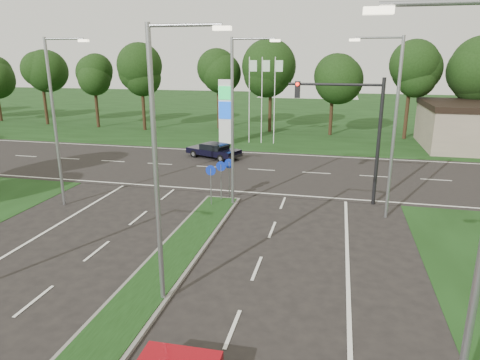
# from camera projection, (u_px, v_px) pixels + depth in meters

# --- Properties ---
(verge_far) EXTENTS (160.00, 50.00, 0.02)m
(verge_far) POSITION_uv_depth(u_px,v_px,m) (293.00, 115.00, 60.69)
(verge_far) COLOR black
(verge_far) RESTS_ON ground
(cross_road) EXTENTS (160.00, 12.00, 0.02)m
(cross_road) POSITION_uv_depth(u_px,v_px,m) (248.00, 169.00, 31.67)
(cross_road) COLOR black
(cross_road) RESTS_ON ground
(median_kerb) EXTENTS (2.00, 26.00, 0.12)m
(median_kerb) POSITION_uv_depth(u_px,v_px,m) (113.00, 331.00, 12.93)
(median_kerb) COLOR slate
(median_kerb) RESTS_ON ground
(streetlight_median_near) EXTENTS (2.53, 0.22, 9.00)m
(streetlight_median_near) POSITION_uv_depth(u_px,v_px,m) (161.00, 157.00, 13.19)
(streetlight_median_near) COLOR gray
(streetlight_median_near) RESTS_ON ground
(streetlight_median_far) EXTENTS (2.53, 0.22, 9.00)m
(streetlight_median_far) POSITION_uv_depth(u_px,v_px,m) (236.00, 115.00, 22.55)
(streetlight_median_far) COLOR gray
(streetlight_median_far) RESTS_ON ground
(streetlight_left_far) EXTENTS (2.53, 0.22, 9.00)m
(streetlight_left_far) POSITION_uv_depth(u_px,v_px,m) (57.00, 115.00, 22.67)
(streetlight_left_far) COLOR gray
(streetlight_left_far) RESTS_ON ground
(streetlight_right_far) EXTENTS (2.53, 0.22, 9.00)m
(streetlight_right_far) POSITION_uv_depth(u_px,v_px,m) (391.00, 120.00, 20.88)
(streetlight_right_far) COLOR gray
(streetlight_right_far) RESTS_ON ground
(streetlight_right_near) EXTENTS (2.53, 0.22, 9.00)m
(streetlight_right_near) POSITION_uv_depth(u_px,v_px,m) (475.00, 227.00, 7.77)
(streetlight_right_near) COLOR gray
(streetlight_right_near) RESTS_ON ground
(traffic_signal) EXTENTS (5.10, 0.42, 7.00)m
(traffic_signal) POSITION_uv_depth(u_px,v_px,m) (355.00, 121.00, 23.21)
(traffic_signal) COLOR black
(traffic_signal) RESTS_ON ground
(median_signs) EXTENTS (1.16, 1.76, 2.38)m
(median_signs) POSITION_uv_depth(u_px,v_px,m) (221.00, 173.00, 24.08)
(median_signs) COLOR gray
(median_signs) RESTS_ON ground
(gas_pylon) EXTENTS (5.80, 1.26, 8.00)m
(gas_pylon) POSITION_uv_depth(u_px,v_px,m) (228.00, 110.00, 40.06)
(gas_pylon) COLOR silver
(gas_pylon) RESTS_ON ground
(treeline_far) EXTENTS (6.00, 6.00, 9.90)m
(treeline_far) POSITION_uv_depth(u_px,v_px,m) (281.00, 68.00, 44.66)
(treeline_far) COLOR black
(treeline_far) RESTS_ON ground
(navy_sedan) EXTENTS (4.81, 3.43, 1.22)m
(navy_sedan) POSITION_uv_depth(u_px,v_px,m) (214.00, 150.00, 34.94)
(navy_sedan) COLOR black
(navy_sedan) RESTS_ON ground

